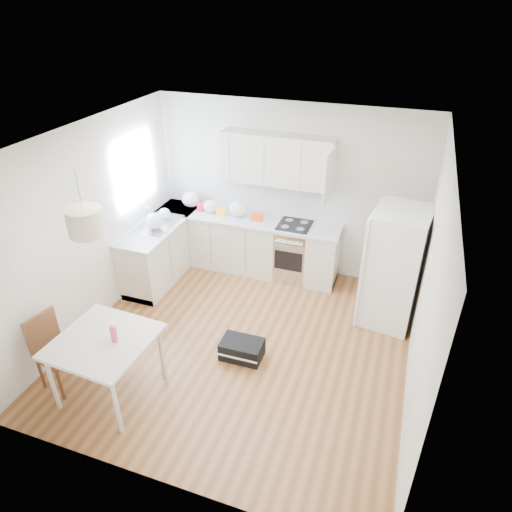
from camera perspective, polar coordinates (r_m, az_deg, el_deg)
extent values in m
plane|color=brown|center=(6.16, -1.79, -10.76)|extent=(4.20, 4.20, 0.00)
plane|color=white|center=(4.83, -2.32, 14.10)|extent=(4.20, 4.20, 0.00)
plane|color=beige|center=(7.16, 4.09, 8.18)|extent=(4.20, 0.00, 4.20)
plane|color=beige|center=(6.35, -20.01, 3.30)|extent=(0.00, 4.20, 4.20)
plane|color=beige|center=(5.10, 20.62, -3.81)|extent=(0.00, 4.20, 4.20)
cube|color=#BFE0F9|center=(7.04, -14.90, 10.31)|extent=(0.02, 1.00, 1.00)
cube|color=beige|center=(7.46, -1.23, 1.48)|extent=(3.00, 0.60, 0.88)
cube|color=beige|center=(7.46, -11.53, 0.82)|extent=(0.60, 1.80, 0.88)
cube|color=#B6B8BB|center=(7.25, -1.27, 4.66)|extent=(3.02, 0.64, 0.04)
cube|color=#B6B8BB|center=(7.25, -11.90, 3.97)|extent=(0.64, 1.82, 0.04)
cube|color=white|center=(7.38, -0.50, 7.77)|extent=(3.00, 0.01, 0.58)
cube|color=white|center=(7.27, -14.17, 6.47)|extent=(0.01, 1.80, 0.58)
cube|color=beige|center=(6.87, 2.65, 11.93)|extent=(1.70, 0.32, 0.75)
cube|color=beige|center=(5.27, -18.56, -10.04)|extent=(1.06, 1.06, 0.04)
cylinder|color=beige|center=(5.57, -24.10, -14.30)|extent=(0.05, 0.05, 0.75)
cylinder|color=beige|center=(5.10, -17.04, -17.57)|extent=(0.05, 0.05, 0.75)
cylinder|color=beige|center=(5.99, -18.57, -9.43)|extent=(0.05, 0.05, 0.75)
cylinder|color=beige|center=(5.55, -11.70, -11.90)|extent=(0.05, 0.05, 0.75)
cylinder|color=#DA3C6C|center=(5.13, -17.40, -9.11)|extent=(0.09, 0.09, 0.24)
cube|color=black|center=(5.88, -1.77, -11.56)|extent=(0.53, 0.35, 0.24)
cylinder|color=beige|center=(4.54, -20.54, 4.01)|extent=(0.44, 0.44, 0.26)
ellipsoid|color=white|center=(7.65, -8.17, 7.02)|extent=(0.29, 0.25, 0.26)
ellipsoid|color=white|center=(7.42, -5.75, 6.17)|extent=(0.23, 0.19, 0.21)
ellipsoid|color=white|center=(7.24, -2.26, 5.91)|extent=(0.29, 0.25, 0.26)
ellipsoid|color=white|center=(7.33, -11.35, 5.23)|extent=(0.19, 0.16, 0.17)
ellipsoid|color=white|center=(7.01, -12.57, 4.29)|extent=(0.28, 0.24, 0.25)
cube|color=#EB4914|center=(7.13, 0.16, 4.91)|extent=(0.18, 0.12, 0.12)
cube|color=yellow|center=(7.35, -4.38, 5.55)|extent=(0.15, 0.10, 0.10)
cube|color=red|center=(7.52, -6.72, 6.11)|extent=(0.20, 0.16, 0.12)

